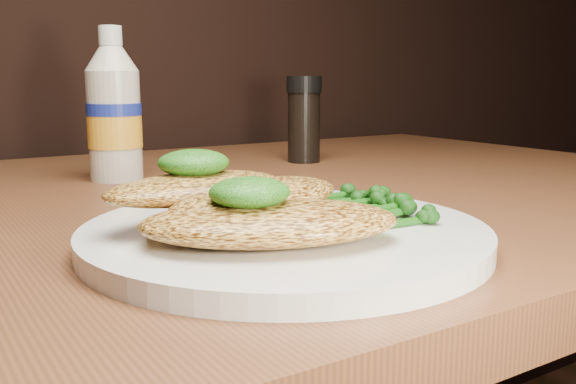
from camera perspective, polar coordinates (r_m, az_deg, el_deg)
plate at (r=0.46m, az=-0.30°, el=-3.92°), size 0.30×0.30×0.02m
chicken_front at (r=0.41m, az=-1.58°, el=-2.76°), size 0.19×0.15×0.03m
chicken_mid at (r=0.45m, az=-2.69°, el=-0.51°), size 0.17×0.12×0.02m
chicken_back at (r=0.46m, az=-8.31°, el=0.36°), size 0.14×0.08×0.02m
pesto_front at (r=0.40m, az=-3.51°, el=-0.03°), size 0.07×0.06×0.02m
pesto_back at (r=0.46m, az=-8.54°, el=2.63°), size 0.06×0.06×0.02m
broccolini_bundle at (r=0.48m, az=4.69°, el=-1.25°), size 0.16×0.14×0.02m
mayo_bottle at (r=0.77m, az=-15.50°, el=7.65°), size 0.08×0.08×0.18m
pepper_grinder at (r=0.90m, az=1.45°, el=6.58°), size 0.05×0.05×0.12m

